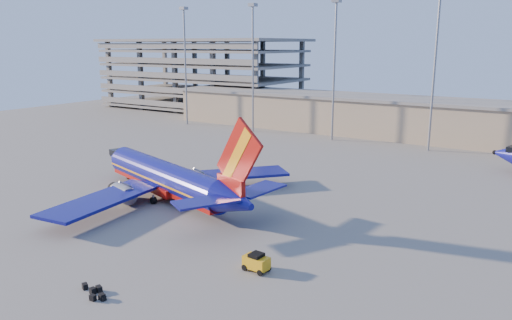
% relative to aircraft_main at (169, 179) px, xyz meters
% --- Properties ---
extents(ground, '(220.00, 220.00, 0.00)m').
position_rel_aircraft_main_xyz_m(ground, '(5.81, 3.50, -2.67)').
color(ground, slate).
rests_on(ground, ground).
extents(terminal_building, '(122.00, 16.00, 8.50)m').
position_rel_aircraft_main_xyz_m(terminal_building, '(15.81, 61.50, 1.65)').
color(terminal_building, '#9F866D').
rests_on(terminal_building, ground).
extents(parking_garage, '(62.00, 32.00, 21.40)m').
position_rel_aircraft_main_xyz_m(parking_garage, '(-56.19, 77.55, 9.06)').
color(parking_garage, slate).
rests_on(parking_garage, ground).
extents(light_mast_row, '(101.60, 1.60, 28.65)m').
position_rel_aircraft_main_xyz_m(light_mast_row, '(10.81, 49.50, 14.88)').
color(light_mast_row, gray).
rests_on(light_mast_row, ground).
extents(aircraft_main, '(35.76, 33.84, 12.50)m').
position_rel_aircraft_main_xyz_m(aircraft_main, '(0.00, 0.00, 0.00)').
color(aircraft_main, navy).
rests_on(aircraft_main, ground).
extents(baggage_tug, '(2.43, 1.59, 1.67)m').
position_rel_aircraft_main_xyz_m(baggage_tug, '(21.29, -11.96, -1.80)').
color(baggage_tug, gold).
rests_on(baggage_tug, ground).
extents(luggage_pile, '(3.37, 1.68, 0.52)m').
position_rel_aircraft_main_xyz_m(luggage_pile, '(12.79, -22.77, -2.43)').
color(luggage_pile, black).
rests_on(luggage_pile, ground).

